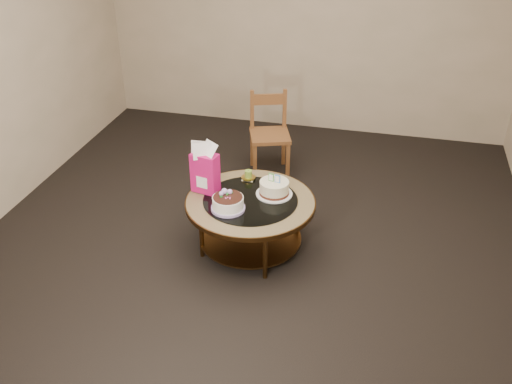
% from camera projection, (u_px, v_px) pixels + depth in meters
% --- Properties ---
extents(ground, '(5.00, 5.00, 0.00)m').
position_uv_depth(ground, '(251.00, 247.00, 4.66)').
color(ground, black).
rests_on(ground, ground).
extents(room_walls, '(4.52, 5.02, 2.61)m').
position_uv_depth(room_walls, '(250.00, 64.00, 3.87)').
color(room_walls, '#BDA78F').
rests_on(room_walls, ground).
extents(coffee_table, '(1.02, 1.02, 0.46)m').
position_uv_depth(coffee_table, '(250.00, 208.00, 4.47)').
color(coffee_table, '#573819').
rests_on(coffee_table, ground).
extents(decorated_cake, '(0.26, 0.26, 0.15)m').
position_uv_depth(decorated_cake, '(228.00, 204.00, 4.29)').
color(decorated_cake, '#AF95D3').
rests_on(decorated_cake, coffee_table).
extents(cream_cake, '(0.29, 0.29, 0.18)m').
position_uv_depth(cream_cake, '(274.00, 188.00, 4.47)').
color(cream_cake, white).
rests_on(cream_cake, coffee_table).
extents(gift_bag, '(0.23, 0.19, 0.42)m').
position_uv_depth(gift_bag, '(205.00, 168.00, 4.44)').
color(gift_bag, '#CD1357').
rests_on(gift_bag, coffee_table).
extents(pillar_candle, '(0.12, 0.12, 0.09)m').
position_uv_depth(pillar_candle, '(248.00, 176.00, 4.70)').
color(pillar_candle, '#D2B256').
rests_on(pillar_candle, coffee_table).
extents(dining_chair, '(0.48, 0.48, 0.81)m').
position_uv_depth(dining_chair, '(269.00, 133.00, 5.59)').
color(dining_chair, brown).
rests_on(dining_chair, ground).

